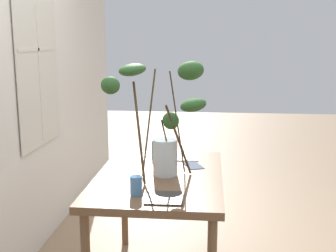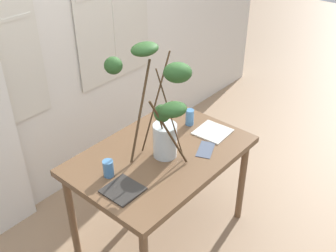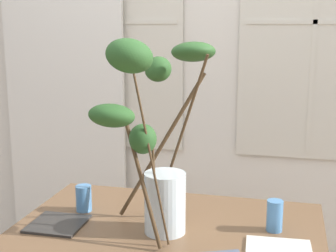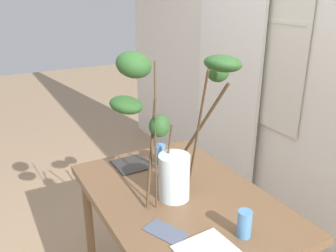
{
  "view_description": "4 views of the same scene",
  "coord_description": "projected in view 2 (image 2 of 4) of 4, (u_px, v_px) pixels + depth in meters",
  "views": [
    {
      "loc": [
        -2.68,
        -0.32,
        1.64
      ],
      "look_at": [
        -0.03,
        -0.06,
        1.1
      ],
      "focal_mm": 46.45,
      "sensor_mm": 36.0,
      "label": 1
    },
    {
      "loc": [
        -1.63,
        -1.47,
        2.4
      ],
      "look_at": [
        -0.03,
        -0.09,
        1.04
      ],
      "focal_mm": 43.45,
      "sensor_mm": 36.0,
      "label": 2
    },
    {
      "loc": [
        0.43,
        -1.74,
        1.56
      ],
      "look_at": [
        0.01,
        -0.04,
        1.19
      ],
      "focal_mm": 52.51,
      "sensor_mm": 36.0,
      "label": 3
    },
    {
      "loc": [
        1.36,
        -0.82,
        1.77
      ],
      "look_at": [
        -0.0,
        -0.07,
        1.17
      ],
      "focal_mm": 38.35,
      "sensor_mm": 36.0,
      "label": 4
    }
  ],
  "objects": [
    {
      "name": "ground",
      "position": [
        162.0,
        233.0,
        3.14
      ],
      "size": [
        14.0,
        14.0,
        0.0
      ],
      "primitive_type": "plane",
      "color": "#9E7F60"
    },
    {
      "name": "back_wall_with_windows",
      "position": [
        51.0,
        26.0,
        2.97
      ],
      "size": [
        5.56,
        0.14,
        2.81
      ],
      "color": "silver",
      "rests_on": "ground"
    },
    {
      "name": "dining_table",
      "position": [
        161.0,
        162.0,
        2.77
      ],
      "size": [
        1.2,
        0.81,
        0.77
      ],
      "color": "brown",
      "rests_on": "ground"
    },
    {
      "name": "vase_with_branches",
      "position": [
        160.0,
        107.0,
        2.48
      ],
      "size": [
        0.42,
        0.7,
        0.76
      ],
      "color": "silver",
      "rests_on": "dining_table"
    },
    {
      "name": "drinking_glass_blue_left",
      "position": [
        108.0,
        168.0,
        2.49
      ],
      "size": [
        0.07,
        0.07,
        0.11
      ],
      "primitive_type": "cylinder",
      "color": "#4C84BC",
      "rests_on": "dining_table"
    },
    {
      "name": "drinking_glass_blue_right",
      "position": [
        190.0,
        117.0,
        2.99
      ],
      "size": [
        0.06,
        0.06,
        0.12
      ],
      "primitive_type": "cylinder",
      "color": "#4C84BC",
      "rests_on": "dining_table"
    },
    {
      "name": "plate_square_left",
      "position": [
        123.0,
        190.0,
        2.4
      ],
      "size": [
        0.21,
        0.21,
        0.01
      ],
      "primitive_type": "cube",
      "rotation": [
        0.0,
        0.0,
        0.02
      ],
      "color": "#2D2B28",
      "rests_on": "dining_table"
    },
    {
      "name": "plate_square_right",
      "position": [
        213.0,
        132.0,
        2.93
      ],
      "size": [
        0.24,
        0.24,
        0.01
      ],
      "primitive_type": "cube",
      "rotation": [
        0.0,
        0.0,
        0.06
      ],
      "color": "silver",
      "rests_on": "dining_table"
    },
    {
      "name": "napkin_folded",
      "position": [
        206.0,
        150.0,
        2.75
      ],
      "size": [
        0.21,
        0.17,
        0.0
      ],
      "primitive_type": "cube",
      "rotation": [
        0.0,
        0.0,
        0.41
      ],
      "color": "#4C566B",
      "rests_on": "dining_table"
    }
  ]
}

